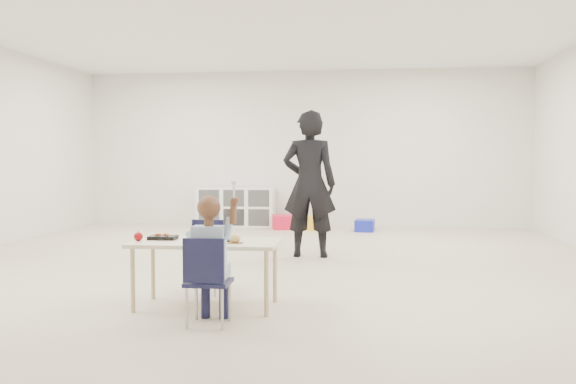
# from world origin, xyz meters

# --- Properties ---
(room) EXTENTS (9.00, 9.02, 2.80)m
(room) POSITION_xyz_m (0.00, 0.00, 1.40)
(room) COLOR beige
(room) RESTS_ON ground
(table) EXTENTS (1.19, 0.60, 0.54)m
(table) POSITION_xyz_m (-0.16, -1.71, 0.27)
(table) COLOR beige
(table) RESTS_ON ground
(chair_near) EXTENTS (0.32, 0.30, 0.65)m
(chair_near) POSITION_xyz_m (-0.00, -2.23, 0.32)
(chair_near) COLOR black
(chair_near) RESTS_ON ground
(chair_far) EXTENTS (0.32, 0.30, 0.65)m
(chair_far) POSITION_xyz_m (-0.31, -1.20, 0.32)
(chair_far) COLOR black
(chair_far) RESTS_ON ground
(child) EXTENTS (0.44, 0.44, 1.02)m
(child) POSITION_xyz_m (-0.00, -2.23, 0.51)
(child) COLOR #B6D6F6
(child) RESTS_ON chair_near
(lunch_tray_near) EXTENTS (0.22, 0.16, 0.03)m
(lunch_tray_near) POSITION_xyz_m (-0.05, -1.67, 0.56)
(lunch_tray_near) COLOR black
(lunch_tray_near) RESTS_ON table
(lunch_tray_far) EXTENTS (0.22, 0.16, 0.03)m
(lunch_tray_far) POSITION_xyz_m (-0.54, -1.65, 0.56)
(lunch_tray_far) COLOR black
(lunch_tray_far) RESTS_ON table
(milk_carton) EXTENTS (0.07, 0.07, 0.10)m
(milk_carton) POSITION_xyz_m (-0.13, -1.82, 0.59)
(milk_carton) COLOR white
(milk_carton) RESTS_ON table
(bread_roll) EXTENTS (0.09, 0.09, 0.07)m
(bread_roll) POSITION_xyz_m (0.10, -1.81, 0.57)
(bread_roll) COLOR tan
(bread_roll) RESTS_ON table
(apple_near) EXTENTS (0.07, 0.07, 0.07)m
(apple_near) POSITION_xyz_m (-0.28, -1.65, 0.58)
(apple_near) COLOR maroon
(apple_near) RESTS_ON table
(apple_far) EXTENTS (0.07, 0.07, 0.07)m
(apple_far) POSITION_xyz_m (-0.70, -1.78, 0.58)
(apple_far) COLOR maroon
(apple_far) RESTS_ON table
(cubby_shelf) EXTENTS (1.40, 0.40, 0.70)m
(cubby_shelf) POSITION_xyz_m (-1.20, 4.28, 0.35)
(cubby_shelf) COLOR white
(cubby_shelf) RESTS_ON ground
(adult) EXTENTS (0.66, 0.43, 1.80)m
(adult) POSITION_xyz_m (0.43, 0.98, 0.90)
(adult) COLOR black
(adult) RESTS_ON ground
(bin_red) EXTENTS (0.48, 0.56, 0.24)m
(bin_red) POSITION_xyz_m (-0.29, 3.98, 0.12)
(bin_red) COLOR red
(bin_red) RESTS_ON ground
(bin_yellow) EXTENTS (0.43, 0.51, 0.22)m
(bin_yellow) POSITION_xyz_m (0.19, 3.98, 0.11)
(bin_yellow) COLOR yellow
(bin_yellow) RESTS_ON ground
(bin_blue) EXTENTS (0.35, 0.43, 0.19)m
(bin_blue) POSITION_xyz_m (1.11, 3.78, 0.10)
(bin_blue) COLOR #1622A9
(bin_blue) RESTS_ON ground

